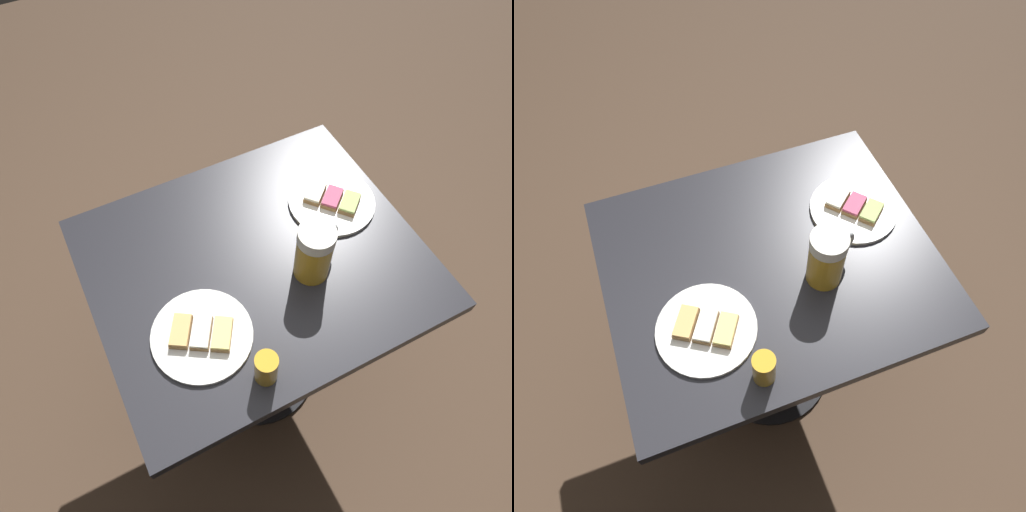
# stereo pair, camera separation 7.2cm
# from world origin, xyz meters

# --- Properties ---
(ground_plane) EXTENTS (6.00, 6.00, 0.00)m
(ground_plane) POSITION_xyz_m (0.00, 0.00, 0.00)
(ground_plane) COLOR #4C3828
(cafe_table) EXTENTS (0.69, 0.81, 0.74)m
(cafe_table) POSITION_xyz_m (0.00, 0.00, 0.58)
(cafe_table) COLOR black
(cafe_table) RESTS_ON ground_plane
(plate_near) EXTENTS (0.23, 0.23, 0.03)m
(plate_near) POSITION_xyz_m (0.12, -0.20, 0.75)
(plate_near) COLOR white
(plate_near) RESTS_ON cafe_table
(plate_far) EXTENTS (0.23, 0.23, 0.03)m
(plate_far) POSITION_xyz_m (-0.07, 0.26, 0.75)
(plate_far) COLOR white
(plate_far) RESTS_ON cafe_table
(beer_mug) EXTENTS (0.09, 0.14, 0.16)m
(beer_mug) POSITION_xyz_m (0.09, 0.11, 0.82)
(beer_mug) COLOR gold
(beer_mug) RESTS_ON cafe_table
(beer_glass_small) EXTENTS (0.05, 0.05, 0.09)m
(beer_glass_small) POSITION_xyz_m (0.27, -0.11, 0.79)
(beer_glass_small) COLOR gold
(beer_glass_small) RESTS_ON cafe_table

